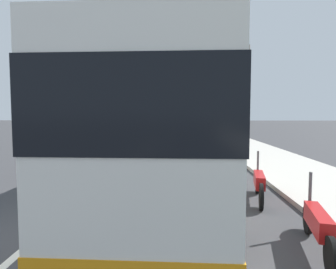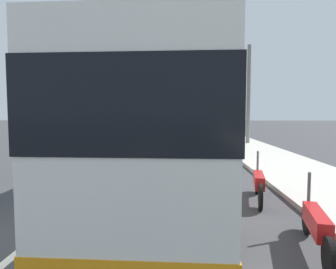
# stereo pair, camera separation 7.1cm
# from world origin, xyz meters

# --- Properties ---
(ground_plane) EXTENTS (220.00, 220.00, 0.00)m
(ground_plane) POSITION_xyz_m (0.00, 0.00, 0.00)
(ground_plane) COLOR #38383A
(sidewalk_curb) EXTENTS (110.00, 3.60, 0.14)m
(sidewalk_curb) POSITION_xyz_m (10.00, -7.44, 0.07)
(sidewalk_curb) COLOR #B2ADA3
(sidewalk_curb) RESTS_ON ground
(lane_divider_line) EXTENTS (110.00, 0.16, 0.01)m
(lane_divider_line) POSITION_xyz_m (10.00, 0.00, 0.00)
(lane_divider_line) COLOR silver
(lane_divider_line) RESTS_ON ground
(coach_bus) EXTENTS (12.26, 2.85, 3.57)m
(coach_bus) POSITION_xyz_m (4.12, -2.25, 2.02)
(coach_bus) COLOR silver
(coach_bus) RESTS_ON ground
(motorcycle_by_tree) EXTENTS (2.13, 0.56, 1.24)m
(motorcycle_by_tree) POSITION_xyz_m (-0.25, -5.06, 0.46)
(motorcycle_by_tree) COLOR black
(motorcycle_by_tree) RESTS_ON ground
(motorcycle_nearest_curb) EXTENTS (2.16, 0.52, 1.28)m
(motorcycle_nearest_curb) POSITION_xyz_m (2.60, -4.86, 0.48)
(motorcycle_nearest_curb) COLOR black
(motorcycle_nearest_curb) RESTS_ON ground
(car_behind_bus) EXTENTS (4.33, 1.94, 1.47)m
(car_behind_bus) POSITION_xyz_m (21.63, -2.95, 0.72)
(car_behind_bus) COLOR navy
(car_behind_bus) RESTS_ON ground
(car_oncoming) EXTENTS (4.08, 1.92, 1.50)m
(car_oncoming) POSITION_xyz_m (18.96, 2.49, 0.71)
(car_oncoming) COLOR silver
(car_oncoming) RESTS_ON ground
(car_far_distant) EXTENTS (4.53, 2.06, 1.50)m
(car_far_distant) POSITION_xyz_m (48.38, 2.33, 0.72)
(car_far_distant) COLOR red
(car_far_distant) RESTS_ON ground
(utility_pole) EXTENTS (0.30, 0.30, 7.67)m
(utility_pole) POSITION_xyz_m (17.30, -7.95, 3.84)
(utility_pole) COLOR slate
(utility_pole) RESTS_ON ground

